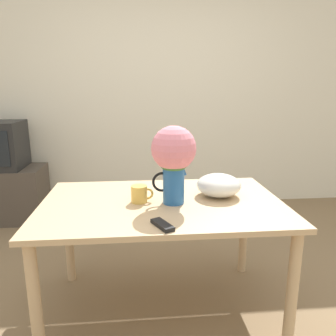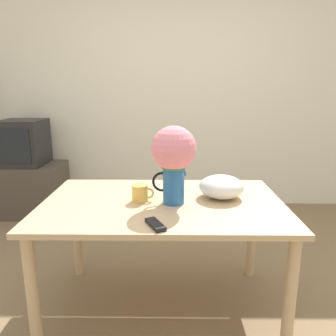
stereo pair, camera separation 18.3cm
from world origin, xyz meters
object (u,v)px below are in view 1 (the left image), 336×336
white_bowl (219,185)px  tv_set (0,145)px  flower_vase (174,155)px  coffee_mug (140,194)px

white_bowl → tv_set: tv_set is taller
white_bowl → tv_set: 2.43m
flower_vase → white_bowl: (0.29, 0.10, -0.21)m
white_bowl → tv_set: size_ratio=0.56×
white_bowl → coffee_mug: bearing=-171.7°
flower_vase → tv_set: size_ratio=0.93×
white_bowl → flower_vase: bearing=-160.8°
coffee_mug → flower_vase: bearing=-8.9°
coffee_mug → tv_set: size_ratio=0.27×
coffee_mug → tv_set: 2.14m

